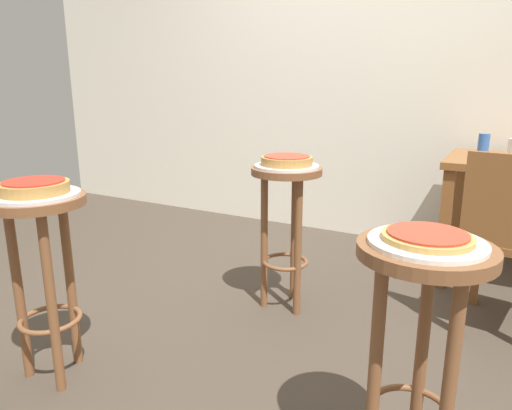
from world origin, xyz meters
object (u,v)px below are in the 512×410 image
object	(u,v)px
stool_foreground	(42,250)
serving_plate_leftside	(287,166)
serving_plate_foreground	(35,195)
condiment_shaker	(511,153)
stool_middle	(419,319)
serving_plate_middle	(427,243)
pizza_leftside	(287,160)
pizza_foreground	(34,187)
pizza_middle	(427,236)
cup_far_edge	(484,143)
stool_leftside	(286,208)

from	to	relation	value
stool_foreground	serving_plate_leftside	xyz separation A→B (m)	(0.53, 0.99, 0.21)
serving_plate_foreground	condiment_shaker	distance (m)	2.39
stool_middle	serving_plate_middle	world-z (taller)	serving_plate_middle
serving_plate_foreground	pizza_leftside	distance (m)	1.12
pizza_foreground	condiment_shaker	distance (m)	2.39
serving_plate_foreground	pizza_leftside	world-z (taller)	pizza_leftside
serving_plate_middle	pizza_middle	bearing A→B (deg)	180.00
pizza_leftside	condiment_shaker	size ratio (longest dim) A/B	3.21
serving_plate_foreground	cup_far_edge	bearing A→B (deg)	57.38
stool_middle	stool_leftside	world-z (taller)	same
stool_middle	pizza_leftside	size ratio (longest dim) A/B	2.93
stool_foreground	stool_middle	distance (m)	1.34
serving_plate_foreground	pizza_foreground	distance (m)	0.03
pizza_foreground	pizza_middle	world-z (taller)	pizza_foreground
pizza_leftside	cup_far_edge	world-z (taller)	cup_far_edge
stool_middle	condiment_shaker	bearing A→B (deg)	85.05
stool_foreground	pizza_middle	xyz separation A→B (m)	(1.33, 0.13, 0.23)
pizza_foreground	pizza_leftside	xyz separation A→B (m)	(0.53, 0.99, 0.00)
pizza_foreground	condiment_shaker	bearing A→B (deg)	51.72
pizza_foreground	stool_middle	bearing A→B (deg)	5.68
serving_plate_foreground	stool_foreground	bearing A→B (deg)	90.00
serving_plate_foreground	serving_plate_middle	distance (m)	1.34
condiment_shaker	serving_plate_middle	bearing A→B (deg)	-94.95
pizza_middle	stool_leftside	distance (m)	1.19
stool_middle	serving_plate_leftside	world-z (taller)	serving_plate_leftside
pizza_middle	serving_plate_leftside	size ratio (longest dim) A/B	0.72
pizza_foreground	cup_far_edge	bearing A→B (deg)	57.38
pizza_middle	serving_plate_leftside	xyz separation A→B (m)	(-0.79, 0.86, -0.02)
pizza_foreground	pizza_leftside	bearing A→B (deg)	61.63
cup_far_edge	stool_foreground	bearing A→B (deg)	-122.62
serving_plate_middle	serving_plate_leftside	world-z (taller)	same
pizza_middle	serving_plate_leftside	distance (m)	1.17
pizza_foreground	stool_leftside	xyz separation A→B (m)	(0.53, 0.99, -0.24)
stool_middle	stool_leftside	xyz separation A→B (m)	(-0.79, 0.86, 0.00)
serving_plate_foreground	serving_plate_leftside	bearing A→B (deg)	61.63
cup_far_edge	stool_middle	bearing A→B (deg)	-89.98
pizza_middle	pizza_leftside	distance (m)	1.17
stool_foreground	pizza_leftside	xyz separation A→B (m)	(0.53, 0.99, 0.24)
serving_plate_leftside	pizza_leftside	xyz separation A→B (m)	(0.00, 0.00, 0.03)
stool_leftside	serving_plate_leftside	world-z (taller)	serving_plate_leftside
pizza_middle	pizza_leftside	size ratio (longest dim) A/B	0.90
serving_plate_middle	serving_plate_leftside	xyz separation A→B (m)	(-0.79, 0.86, 0.00)
stool_leftside	cup_far_edge	bearing A→B (deg)	53.84
pizza_leftside	cup_far_edge	distance (m)	1.35
pizza_middle	condiment_shaker	xyz separation A→B (m)	(0.15, 1.74, 0.00)
serving_plate_foreground	serving_plate_leftside	xyz separation A→B (m)	(0.53, 0.99, 0.00)
serving_plate_middle	cup_far_edge	distance (m)	1.94
stool_foreground	pizza_foreground	distance (m)	0.24
pizza_foreground	stool_middle	size ratio (longest dim) A/B	0.33
serving_plate_foreground	pizza_middle	xyz separation A→B (m)	(1.33, 0.13, 0.02)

